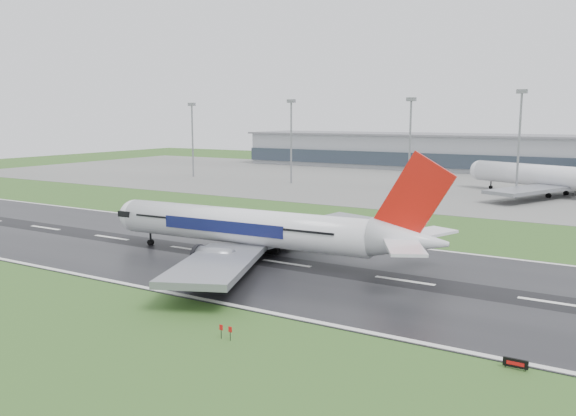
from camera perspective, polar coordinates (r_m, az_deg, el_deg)
The scene contains 11 objects.
ground at distance 95.85m, azimuth -0.17°, elevation -5.41°, with size 520.00×520.00×0.00m, color #2C531E.
runway at distance 95.83m, azimuth -0.17°, elevation -5.38°, with size 400.00×45.00×0.10m, color black.
apron at distance 211.48m, azimuth 17.54°, elevation 2.04°, with size 400.00×130.00×0.08m, color slate.
terminal at distance 269.42m, azimuth 20.59°, elevation 4.87°, with size 240.00×36.00×15.00m, color gray.
main_airliner at distance 96.52m, azimuth -2.42°, elevation 0.15°, with size 60.48×57.60×17.86m, color white, non-canonical shape.
parked_airliner at distance 191.52m, azimuth 24.61°, elevation 3.80°, with size 63.62×59.24×18.65m, color silver, non-canonical shape.
runway_sign at distance 61.40m, azimuth 21.13°, elevation -13.88°, with size 2.30×0.26×1.04m, color black, non-canonical shape.
floodmast_0 at distance 234.51m, azimuth -9.20°, elevation 6.34°, with size 0.64×0.64×27.57m, color gray.
floodmast_1 at distance 208.67m, azimuth 0.31°, elevation 6.25°, with size 0.64×0.64×28.24m, color gray.
floodmast_2 at distance 190.40m, azimuth 11.69°, elevation 5.81°, with size 0.64×0.64×28.23m, color gray.
floodmast_3 at distance 182.34m, azimuth 21.40°, elevation 5.54°, with size 0.64×0.64×29.99m, color gray.
Camera 1 is at (47.77, -79.66, 23.64)m, focal length 36.80 mm.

